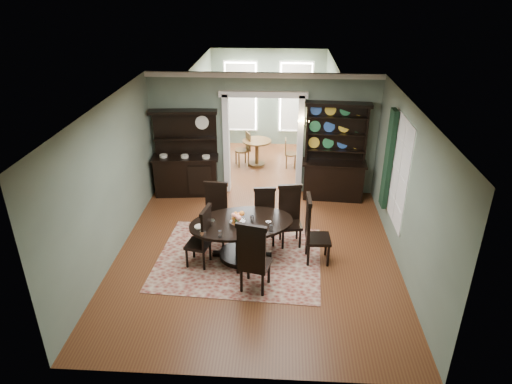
# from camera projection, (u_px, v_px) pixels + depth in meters

# --- Properties ---
(room) EXTENTS (5.51, 6.01, 3.01)m
(room) POSITION_uv_depth(u_px,v_px,m) (256.00, 183.00, 8.37)
(room) COLOR brown
(room) RESTS_ON ground
(parlor) EXTENTS (3.51, 3.50, 3.01)m
(parlor) POSITION_uv_depth(u_px,v_px,m) (267.00, 106.00, 13.32)
(parlor) COLOR brown
(parlor) RESTS_ON ground
(doorway_trim) EXTENTS (2.08, 0.25, 2.57)m
(doorway_trim) POSITION_uv_depth(u_px,v_px,m) (263.00, 130.00, 11.01)
(doorway_trim) COLOR silver
(doorway_trim) RESTS_ON floor
(right_window) EXTENTS (0.15, 1.47, 2.12)m
(right_window) POSITION_uv_depth(u_px,v_px,m) (394.00, 166.00, 9.01)
(right_window) COLOR white
(right_window) RESTS_ON wall_right
(wall_sconce) EXTENTS (0.27, 0.21, 0.21)m
(wall_sconce) POSITION_uv_depth(u_px,v_px,m) (303.00, 122.00, 10.70)
(wall_sconce) COLOR gold
(wall_sconce) RESTS_ON back_wall_right
(rug) EXTENTS (3.29, 2.71, 0.01)m
(rug) POSITION_uv_depth(u_px,v_px,m) (239.00, 258.00, 8.95)
(rug) COLOR maroon
(rug) RESTS_ON floor
(dining_table) EXTENTS (2.28, 2.28, 0.79)m
(dining_table) POSITION_uv_depth(u_px,v_px,m) (242.00, 233.00, 8.76)
(dining_table) COLOR black
(dining_table) RESTS_ON rug
(centerpiece) EXTENTS (1.49, 0.96, 0.25)m
(centerpiece) POSITION_uv_depth(u_px,v_px,m) (237.00, 221.00, 8.56)
(centerpiece) COLOR white
(centerpiece) RESTS_ON dining_table
(chair_far_left) EXTENTS (0.50, 0.47, 1.28)m
(chair_far_left) POSITION_uv_depth(u_px,v_px,m) (216.00, 211.00, 9.30)
(chair_far_left) COLOR black
(chair_far_left) RESTS_ON rug
(chair_far_mid) EXTENTS (0.48, 0.46, 1.18)m
(chair_far_mid) POSITION_uv_depth(u_px,v_px,m) (265.00, 214.00, 9.29)
(chair_far_mid) COLOR black
(chair_far_mid) RESTS_ON rug
(chair_far_right) EXTENTS (0.53, 0.51, 1.26)m
(chair_far_right) POSITION_uv_depth(u_px,v_px,m) (290.00, 213.00, 9.23)
(chair_far_right) COLOR black
(chair_far_right) RESTS_ON rug
(chair_end_left) EXTENTS (0.51, 0.53, 1.23)m
(chair_end_left) POSITION_uv_depth(u_px,v_px,m) (203.00, 236.00, 8.48)
(chair_end_left) COLOR black
(chair_end_left) RESTS_ON rug
(chair_end_right) EXTENTS (0.50, 0.53, 1.37)m
(chair_end_right) POSITION_uv_depth(u_px,v_px,m) (313.00, 228.00, 8.58)
(chair_end_right) COLOR black
(chair_end_right) RESTS_ON rug
(chair_near) EXTENTS (0.62, 0.60, 1.40)m
(chair_near) POSITION_uv_depth(u_px,v_px,m) (253.00, 256.00, 7.71)
(chair_near) COLOR black
(chair_near) RESTS_ON rug
(sideboard) EXTENTS (1.67, 0.73, 2.13)m
(sideboard) POSITION_uv_depth(u_px,v_px,m) (186.00, 166.00, 11.27)
(sideboard) COLOR black
(sideboard) RESTS_ON floor
(welsh_dresser) EXTENTS (1.56, 0.66, 2.38)m
(welsh_dresser) POSITION_uv_depth(u_px,v_px,m) (334.00, 165.00, 11.01)
(welsh_dresser) COLOR black
(welsh_dresser) RESTS_ON floor
(parlor_table) EXTENTS (0.82, 0.82, 0.76)m
(parlor_table) POSITION_uv_depth(u_px,v_px,m) (257.00, 149.00, 13.00)
(parlor_table) COLOR #523517
(parlor_table) RESTS_ON parlor_floor
(parlor_chair_left) EXTENTS (0.46, 0.45, 0.97)m
(parlor_chair_left) POSITION_uv_depth(u_px,v_px,m) (244.00, 148.00, 13.01)
(parlor_chair_left) COLOR #523517
(parlor_chair_left) RESTS_ON parlor_floor
(parlor_chair_right) EXTENTS (0.35, 0.35, 0.84)m
(parlor_chair_right) POSITION_uv_depth(u_px,v_px,m) (289.00, 152.00, 12.90)
(parlor_chair_right) COLOR #523517
(parlor_chair_right) RESTS_ON parlor_floor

